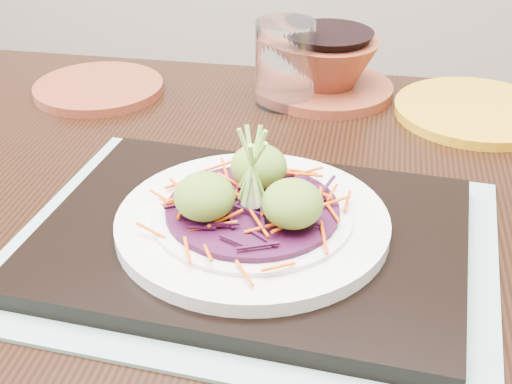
# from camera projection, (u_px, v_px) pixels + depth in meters

# --- Properties ---
(dining_table) EXTENTS (1.18, 0.80, 0.72)m
(dining_table) POSITION_uv_depth(u_px,v_px,m) (246.00, 291.00, 0.73)
(dining_table) COLOR black
(dining_table) RESTS_ON ground
(placemat) EXTENTS (0.45, 0.37, 0.00)m
(placemat) POSITION_uv_depth(u_px,v_px,m) (253.00, 246.00, 0.63)
(placemat) COLOR #83A996
(placemat) RESTS_ON dining_table
(serving_tray) EXTENTS (0.39, 0.31, 0.02)m
(serving_tray) POSITION_uv_depth(u_px,v_px,m) (253.00, 236.00, 0.63)
(serving_tray) COLOR black
(serving_tray) RESTS_ON placemat
(white_plate) EXTENTS (0.24, 0.24, 0.02)m
(white_plate) POSITION_uv_depth(u_px,v_px,m) (252.00, 221.00, 0.62)
(white_plate) COLOR silver
(white_plate) RESTS_ON serving_tray
(cabbage_bed) EXTENTS (0.15, 0.15, 0.01)m
(cabbage_bed) POSITION_uv_depth(u_px,v_px,m) (252.00, 209.00, 0.61)
(cabbage_bed) COLOR #380B28
(cabbage_bed) RESTS_ON white_plate
(carrot_julienne) EXTENTS (0.18, 0.18, 0.01)m
(carrot_julienne) POSITION_uv_depth(u_px,v_px,m) (252.00, 202.00, 0.61)
(carrot_julienne) COLOR #EA4904
(carrot_julienne) RESTS_ON cabbage_bed
(guacamole_scoops) EXTENTS (0.13, 0.11, 0.04)m
(guacamole_scoops) POSITION_uv_depth(u_px,v_px,m) (252.00, 189.00, 0.60)
(guacamole_scoops) COLOR olive
(guacamole_scoops) RESTS_ON cabbage_bed
(scallion_garnish) EXTENTS (0.05, 0.05, 0.08)m
(scallion_garnish) POSITION_uv_depth(u_px,v_px,m) (252.00, 169.00, 0.59)
(scallion_garnish) COLOR #8CBE4C
(scallion_garnish) RESTS_ON cabbage_bed
(terracotta_side_plate) EXTENTS (0.19, 0.19, 0.01)m
(terracotta_side_plate) POSITION_uv_depth(u_px,v_px,m) (99.00, 88.00, 0.93)
(terracotta_side_plate) COLOR maroon
(terracotta_side_plate) RESTS_ON dining_table
(water_glass) EXTENTS (0.08, 0.08, 0.11)m
(water_glass) POSITION_uv_depth(u_px,v_px,m) (285.00, 63.00, 0.88)
(water_glass) COLOR white
(water_glass) RESTS_ON dining_table
(terracotta_bowl_set) EXTENTS (0.17, 0.17, 0.07)m
(terracotta_bowl_set) POSITION_uv_depth(u_px,v_px,m) (328.00, 70.00, 0.92)
(terracotta_bowl_set) COLOR maroon
(terracotta_bowl_set) RESTS_ON dining_table
(yellow_plate) EXTENTS (0.26, 0.26, 0.01)m
(yellow_plate) POSITION_uv_depth(u_px,v_px,m) (476.00, 111.00, 0.87)
(yellow_plate) COLOR #B97F14
(yellow_plate) RESTS_ON dining_table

